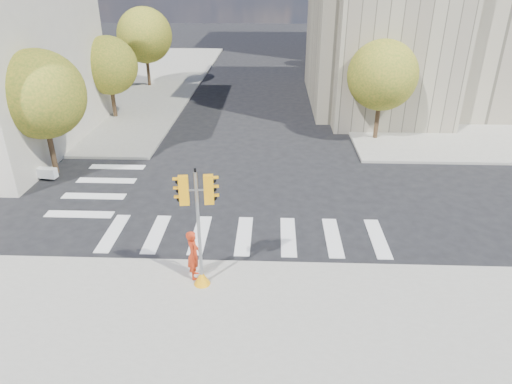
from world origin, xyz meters
TOP-DOWN VIEW (x-y plane):
  - ground at (0.00, 0.00)m, footprint 160.00×160.00m
  - sidewalk_far_right at (20.00, 26.00)m, footprint 28.00×40.00m
  - sidewalk_far_left at (-20.00, 26.00)m, footprint 28.00×40.00m
  - civic_building at (15.59, 19.12)m, footprint 26.00×16.00m
  - tree_lw_near at (-10.50, 4.00)m, footprint 4.40×4.40m
  - tree_lw_mid at (-10.50, 14.00)m, footprint 4.00×4.00m
  - tree_lw_far at (-10.50, 24.00)m, footprint 4.80×4.80m
  - tree_re_near at (7.50, 10.00)m, footprint 4.20×4.20m
  - tree_re_mid at (7.50, 22.00)m, footprint 4.60×4.60m
  - tree_re_far at (7.50, 34.00)m, footprint 4.00×4.00m
  - lamp_near at (8.00, 14.00)m, footprint 0.35×0.18m
  - lamp_far at (8.00, 28.00)m, footprint 0.35×0.18m
  - traffic_signal at (-1.31, -5.40)m, footprint 1.08×0.56m
  - photographer at (-1.61, -5.01)m, footprint 0.53×0.72m
  - planter_wall at (-13.00, 3.44)m, footprint 5.99×1.28m

SIDE VIEW (x-z plane):
  - ground at x=0.00m, z-range 0.00..0.00m
  - sidewalk_far_right at x=20.00m, z-range 0.00..0.15m
  - sidewalk_far_left at x=-20.00m, z-range 0.00..0.15m
  - planter_wall at x=-13.00m, z-range 0.15..0.65m
  - photographer at x=-1.61m, z-range 0.15..1.96m
  - traffic_signal at x=-1.31m, z-range -0.19..4.05m
  - tree_lw_mid at x=-10.50m, z-range 0.88..6.65m
  - tree_re_far at x=7.50m, z-range 0.93..6.80m
  - tree_re_near at x=7.50m, z-range 0.97..7.13m
  - tree_lw_near at x=-10.50m, z-range 1.00..7.41m
  - tree_re_mid at x=7.50m, z-range 1.02..7.68m
  - tree_lw_far at x=-10.50m, z-range 1.07..8.01m
  - lamp_near at x=8.00m, z-range 0.52..8.63m
  - lamp_far at x=8.00m, z-range 0.52..8.63m
  - civic_building at x=15.59m, z-range -2.43..16.96m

